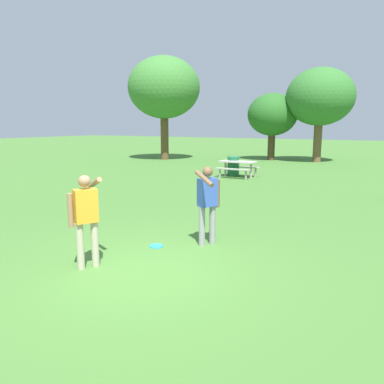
{
  "coord_description": "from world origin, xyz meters",
  "views": [
    {
      "loc": [
        3.82,
        -4.85,
        2.48
      ],
      "look_at": [
        -0.32,
        2.28,
        1.0
      ],
      "focal_mm": 35.28,
      "sensor_mm": 36.0,
      "label": 1
    }
  ],
  "objects_px": {
    "trash_can_further_along": "(233,166)",
    "tree_far_right": "(320,97)",
    "tree_tall_left": "(164,88)",
    "tree_broad_center": "(272,115)",
    "frisbee": "(156,246)",
    "person_catcher": "(208,200)",
    "person_thrower": "(86,214)",
    "picnic_table_far": "(238,165)"
  },
  "relations": [
    {
      "from": "tree_broad_center",
      "to": "person_catcher",
      "type": "bearing_deg",
      "value": -75.31
    },
    {
      "from": "person_catcher",
      "to": "frisbee",
      "type": "distance_m",
      "value": 1.43
    },
    {
      "from": "frisbee",
      "to": "trash_can_further_along",
      "type": "height_order",
      "value": "trash_can_further_along"
    },
    {
      "from": "person_thrower",
      "to": "tree_tall_left",
      "type": "distance_m",
      "value": 21.15
    },
    {
      "from": "frisbee",
      "to": "trash_can_further_along",
      "type": "xyz_separation_m",
      "value": [
        -3.05,
        10.74,
        0.47
      ]
    },
    {
      "from": "tree_far_right",
      "to": "picnic_table_far",
      "type": "bearing_deg",
      "value": -99.55
    },
    {
      "from": "frisbee",
      "to": "tree_tall_left",
      "type": "xyz_separation_m",
      "value": [
        -10.9,
        16.38,
        4.96
      ]
    },
    {
      "from": "person_thrower",
      "to": "person_catcher",
      "type": "xyz_separation_m",
      "value": [
        1.22,
        2.19,
        0.0
      ]
    },
    {
      "from": "trash_can_further_along",
      "to": "tree_tall_left",
      "type": "bearing_deg",
      "value": 144.32
    },
    {
      "from": "frisbee",
      "to": "tree_far_right",
      "type": "relative_size",
      "value": 0.05
    },
    {
      "from": "person_catcher",
      "to": "trash_can_further_along",
      "type": "bearing_deg",
      "value": 111.12
    },
    {
      "from": "person_thrower",
      "to": "frisbee",
      "type": "height_order",
      "value": "person_thrower"
    },
    {
      "from": "trash_can_further_along",
      "to": "picnic_table_far",
      "type": "bearing_deg",
      "value": -38.81
    },
    {
      "from": "trash_can_further_along",
      "to": "person_catcher",
      "type": "bearing_deg",
      "value": -68.88
    },
    {
      "from": "frisbee",
      "to": "picnic_table_far",
      "type": "height_order",
      "value": "picnic_table_far"
    },
    {
      "from": "picnic_table_far",
      "to": "person_thrower",
      "type": "bearing_deg",
      "value": -79.12
    },
    {
      "from": "tree_far_right",
      "to": "tree_tall_left",
      "type": "bearing_deg",
      "value": -159.89
    },
    {
      "from": "tree_tall_left",
      "to": "tree_broad_center",
      "type": "bearing_deg",
      "value": 27.02
    },
    {
      "from": "picnic_table_far",
      "to": "tree_broad_center",
      "type": "xyz_separation_m",
      "value": [
        -1.5,
        9.37,
        2.56
      ]
    },
    {
      "from": "picnic_table_far",
      "to": "trash_can_further_along",
      "type": "bearing_deg",
      "value": 141.19
    },
    {
      "from": "person_catcher",
      "to": "tree_tall_left",
      "type": "bearing_deg",
      "value": 126.76
    },
    {
      "from": "tree_tall_left",
      "to": "frisbee",
      "type": "bearing_deg",
      "value": -56.35
    },
    {
      "from": "tree_broad_center",
      "to": "tree_far_right",
      "type": "bearing_deg",
      "value": 3.14
    },
    {
      "from": "person_thrower",
      "to": "trash_can_further_along",
      "type": "bearing_deg",
      "value": 102.29
    },
    {
      "from": "person_thrower",
      "to": "tree_tall_left",
      "type": "bearing_deg",
      "value": 120.44
    },
    {
      "from": "trash_can_further_along",
      "to": "tree_far_right",
      "type": "distance_m",
      "value": 10.16
    },
    {
      "from": "person_catcher",
      "to": "trash_can_further_along",
      "type": "height_order",
      "value": "person_catcher"
    },
    {
      "from": "tree_far_right",
      "to": "person_thrower",
      "type": "bearing_deg",
      "value": -88.15
    },
    {
      "from": "person_thrower",
      "to": "frisbee",
      "type": "distance_m",
      "value": 1.84
    },
    {
      "from": "frisbee",
      "to": "trash_can_further_along",
      "type": "distance_m",
      "value": 11.18
    },
    {
      "from": "tree_broad_center",
      "to": "frisbee",
      "type": "bearing_deg",
      "value": -78.09
    },
    {
      "from": "picnic_table_far",
      "to": "person_catcher",
      "type": "bearing_deg",
      "value": -70.21
    },
    {
      "from": "person_thrower",
      "to": "tree_broad_center",
      "type": "height_order",
      "value": "tree_broad_center"
    },
    {
      "from": "person_catcher",
      "to": "tree_broad_center",
      "type": "relative_size",
      "value": 0.36
    },
    {
      "from": "picnic_table_far",
      "to": "tree_broad_center",
      "type": "height_order",
      "value": "tree_broad_center"
    },
    {
      "from": "person_catcher",
      "to": "tree_tall_left",
      "type": "height_order",
      "value": "tree_tall_left"
    },
    {
      "from": "picnic_table_far",
      "to": "tree_tall_left",
      "type": "bearing_deg",
      "value": 144.17
    },
    {
      "from": "person_thrower",
      "to": "person_catcher",
      "type": "relative_size",
      "value": 1.0
    },
    {
      "from": "frisbee",
      "to": "trash_can_further_along",
      "type": "bearing_deg",
      "value": 105.86
    },
    {
      "from": "frisbee",
      "to": "tree_tall_left",
      "type": "distance_m",
      "value": 20.29
    },
    {
      "from": "person_catcher",
      "to": "picnic_table_far",
      "type": "bearing_deg",
      "value": 109.79
    },
    {
      "from": "frisbee",
      "to": "trash_can_further_along",
      "type": "relative_size",
      "value": 0.3
    }
  ]
}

